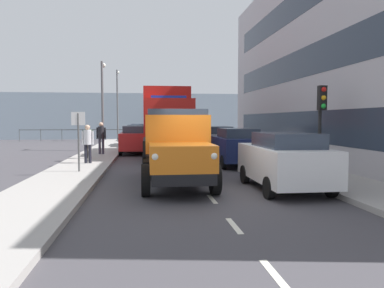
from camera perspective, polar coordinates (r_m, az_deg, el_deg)
ground_plane at (r=19.22m, az=-1.86°, el=-2.53°), size 80.00×80.00×0.00m
sidewalk_left at (r=20.12m, az=11.01°, el=-2.11°), size 2.34×38.63×0.15m
sidewalk_right at (r=19.34m, az=-15.27°, el=-2.40°), size 2.34×38.63×0.15m
road_centreline_markings at (r=18.92m, az=-1.78°, el=-2.63°), size 0.12×34.85×0.01m
building_terrace at (r=20.07m, az=24.81°, el=12.11°), size 6.04×25.17×10.29m
sea_horizon at (r=41.38m, az=-4.66°, el=4.29°), size 80.00×0.80×5.00m
seawall_railing at (r=37.80m, az=-4.43°, el=1.94°), size 28.08×0.08×1.20m
truck_vintage_orange at (r=11.53m, az=-2.34°, el=-0.86°), size 2.17×5.64×2.43m
lorry_cargo_red at (r=21.33m, az=-4.07°, el=3.67°), size 2.58×8.20×3.87m
car_white_kerbside_near at (r=11.42m, az=14.05°, el=-2.44°), size 1.93×3.94×1.72m
car_navy_kerbside_1 at (r=17.07m, az=6.88°, el=-0.34°), size 1.89×3.84×1.72m
car_silver_kerbside_2 at (r=21.86m, az=3.78°, el=0.57°), size 1.79×4.35×1.72m
car_red_oppositeside_0 at (r=23.46m, az=-8.64°, el=0.76°), size 1.93×4.44×1.72m
car_black_oppositeside_1 at (r=28.97m, az=-8.34°, el=1.33°), size 1.93×4.50×1.72m
car_grey_oppositeside_2 at (r=35.48m, az=-8.10°, el=1.77°), size 1.87×4.60×1.72m
pedestrian_couple_a at (r=17.30m, az=-15.78°, el=0.51°), size 0.53×0.34×1.73m
pedestrian_in_dark_coat at (r=19.41m, az=-15.71°, el=0.78°), size 0.53×0.34×1.69m
pedestrian_couple_b at (r=21.67m, az=-13.82°, el=1.32°), size 0.53×0.34×1.82m
traffic_light_near at (r=14.41m, az=19.30°, el=5.01°), size 0.28×0.41×3.20m
lamp_post_promenade at (r=26.05m, az=-13.60°, el=7.15°), size 0.32×1.14×5.89m
lamp_post_far at (r=37.30m, az=-11.40°, el=6.88°), size 0.32×1.14×6.82m
street_sign at (r=14.58m, az=-17.10°, el=1.93°), size 0.50×0.07×2.25m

